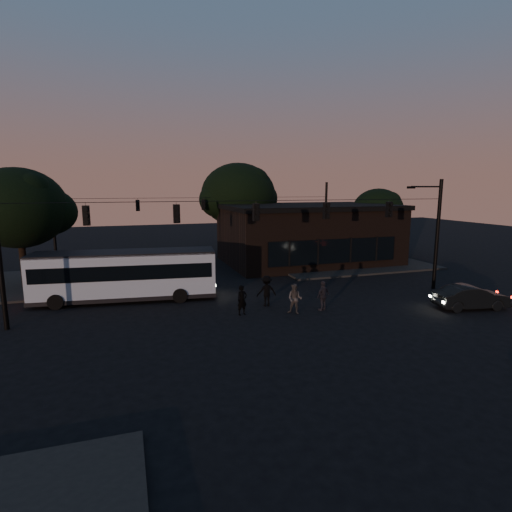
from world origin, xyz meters
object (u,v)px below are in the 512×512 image
object	(u,v)px
bus	(126,273)
pedestrian_b	(295,299)
pedestrian_d	(267,291)
car	(471,297)
building	(307,233)
pedestrian_a	(242,300)
pedestrian_c	(323,296)

from	to	relation	value
bus	pedestrian_b	size ratio (longest dim) A/B	6.57
pedestrian_b	pedestrian_d	distance (m)	2.14
car	bus	bearing A→B (deg)	77.16
car	pedestrian_b	world-z (taller)	pedestrian_b
building	pedestrian_a	distance (m)	16.97
pedestrian_a	pedestrian_b	bearing A→B (deg)	-30.64
pedestrian_b	building	bearing A→B (deg)	100.00
pedestrian_a	pedestrian_d	world-z (taller)	pedestrian_d
building	pedestrian_c	world-z (taller)	building
pedestrian_d	pedestrian_c	bearing A→B (deg)	149.10
pedestrian_d	pedestrian_a	bearing A→B (deg)	34.77
building	pedestrian_d	bearing A→B (deg)	-124.59
pedestrian_a	pedestrian_c	world-z (taller)	pedestrian_c
pedestrian_a	pedestrian_b	xyz separation A→B (m)	(2.84, -0.72, 0.02)
bus	pedestrian_a	distance (m)	7.91
building	bus	bearing A→B (deg)	-152.89
pedestrian_c	pedestrian_d	xyz separation A→B (m)	(-2.77, 1.82, 0.05)
bus	pedestrian_d	size ratio (longest dim) A/B	6.10
car	building	bearing A→B (deg)	19.41
car	pedestrian_b	xyz separation A→B (m)	(-10.07, 2.32, 0.16)
pedestrian_a	pedestrian_b	world-z (taller)	pedestrian_b
pedestrian_b	bus	bearing A→B (deg)	-175.24
pedestrian_b	pedestrian_c	bearing A→B (deg)	39.89
bus	pedestrian_d	xyz separation A→B (m)	(7.87, -3.88, -0.81)
building	pedestrian_c	bearing A→B (deg)	-111.93
pedestrian_c	pedestrian_b	bearing A→B (deg)	-22.87
building	car	xyz separation A→B (m)	(2.64, -16.42, -2.02)
building	bus	world-z (taller)	building
bus	pedestrian_c	world-z (taller)	bus
car	pedestrian_d	bearing A→B (deg)	79.47
pedestrian_b	pedestrian_d	size ratio (longest dim) A/B	0.93
car	pedestrian_b	bearing A→B (deg)	87.30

